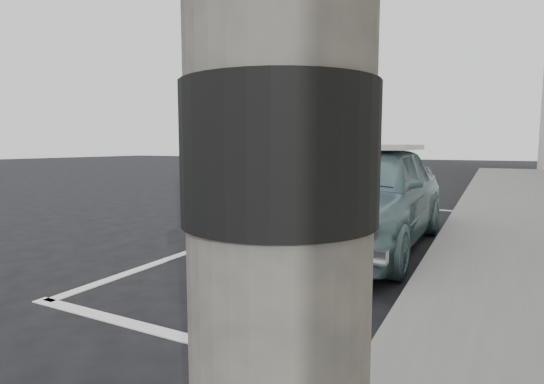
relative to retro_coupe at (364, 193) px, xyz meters
The scene contains 6 objects.
ground 3.02m from the retro_coupe, 107.96° to the right, with size 80.00×80.00×0.00m, color black.
pline_rear 3.39m from the retro_coupe, 97.02° to the right, with size 3.00×0.12×0.01m, color silver.
pline_front 3.79m from the retro_coupe, 96.24° to the left, with size 3.00×0.12×0.01m, color silver.
pline_side 1.94m from the retro_coupe, behind, with size 0.12×7.00×0.01m, color silver.
retro_coupe is the anchor object (origin of this frame).
cat 1.99m from the retro_coupe, 94.30° to the right, with size 0.28×0.53×0.28m.
Camera 1 is at (2.39, -2.69, 1.32)m, focal length 28.00 mm.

